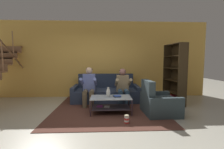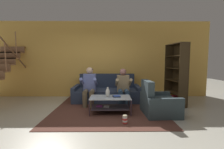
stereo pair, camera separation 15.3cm
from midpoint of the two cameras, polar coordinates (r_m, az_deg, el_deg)
ground at (r=3.70m, az=-7.80°, el=-16.93°), size 16.80×16.80×0.00m
back_partition at (r=5.89m, az=-5.77°, el=5.70°), size 8.40×0.12×2.90m
couch at (r=5.35m, az=-3.14°, el=-6.77°), size 2.28×0.99×0.92m
person_seated_left at (r=4.75m, az=-9.70°, el=-3.97°), size 0.50×0.58×1.19m
person_seated_right at (r=4.73m, az=3.25°, el=-4.17°), size 0.50×0.58×1.15m
coffee_table at (r=4.08m, az=-1.66°, el=-10.51°), size 1.07×0.58×0.43m
area_rug at (r=4.66m, az=-2.44°, el=-12.14°), size 3.05×3.25×0.01m
vase at (r=4.02m, az=-2.53°, el=-6.83°), size 0.11×0.11×0.26m
book_stack at (r=4.06m, az=0.84°, el=-8.23°), size 0.23×0.22×0.04m
bookshelf at (r=5.27m, az=21.93°, el=-1.99°), size 0.42×0.91×1.94m
armchair at (r=4.17m, az=16.27°, el=-10.49°), size 0.89×0.92×0.89m
popcorn_tub at (r=3.49m, az=4.29°, el=-16.53°), size 0.11×0.11×0.20m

